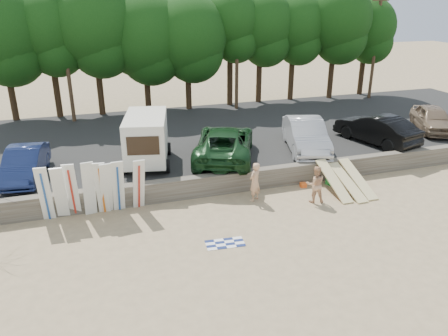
{
  "coord_description": "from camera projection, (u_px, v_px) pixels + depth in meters",
  "views": [
    {
      "loc": [
        -9.02,
        -15.33,
        8.98
      ],
      "look_at": [
        -3.17,
        3.0,
        1.28
      ],
      "focal_mm": 35.0,
      "sensor_mm": 36.0,
      "label": 1
    }
  ],
  "objects": [
    {
      "name": "surfboard_low_0",
      "position": [
        334.0,
        181.0,
        21.05
      ],
      "size": [
        0.56,
        2.81,
        1.19
      ],
      "primitive_type": "cube",
      "rotation": [
        0.38,
        0.0,
        0.0
      ],
      "color": "#D0BE83",
      "rests_on": "ground"
    },
    {
      "name": "seawall",
      "position": [
        284.0,
        175.0,
        21.91
      ],
      "size": [
        44.0,
        0.5,
        1.0
      ],
      "primitive_type": "cube",
      "color": "#6B6356",
      "rests_on": "ground"
    },
    {
      "name": "surfboard_upright_7",
      "position": [
        139.0,
        184.0,
        19.01
      ],
      "size": [
        0.58,
        0.85,
        2.51
      ],
      "primitive_type": "cube",
      "rotation": [
        0.29,
        0.0,
        0.11
      ],
      "color": "white",
      "rests_on": "ground"
    },
    {
      "name": "box_trailer",
      "position": [
        146.0,
        137.0,
        22.35
      ],
      "size": [
        2.97,
        4.37,
        2.57
      ],
      "rotation": [
        0.0,
        0.0,
        -0.22
      ],
      "color": "beige",
      "rests_on": "parking_lot"
    },
    {
      "name": "cooler",
      "position": [
        330.0,
        181.0,
        22.06
      ],
      "size": [
        0.47,
        0.43,
        0.32
      ],
      "primitive_type": "cube",
      "rotation": [
        0.0,
        0.0,
        0.42
      ],
      "color": "#268E31",
      "rests_on": "ground"
    },
    {
      "name": "surfboard_upright_5",
      "position": [
        106.0,
        188.0,
        18.62
      ],
      "size": [
        0.59,
        0.86,
        2.5
      ],
      "primitive_type": "cube",
      "rotation": [
        0.3,
        0.0,
        0.11
      ],
      "color": "white",
      "rests_on": "ground"
    },
    {
      "name": "surfboard_upright_6",
      "position": [
        118.0,
        186.0,
        18.79
      ],
      "size": [
        0.53,
        0.76,
        2.53
      ],
      "primitive_type": "cube",
      "rotation": [
        0.26,
        0.0,
        0.04
      ],
      "color": "white",
      "rests_on": "ground"
    },
    {
      "name": "car_2",
      "position": [
        306.0,
        135.0,
        24.48
      ],
      "size": [
        3.34,
        5.75,
        1.79
      ],
      "primitive_type": "imported",
      "rotation": [
        0.0,
        0.0,
        -0.28
      ],
      "color": "#A9A7AD",
      "rests_on": "parking_lot"
    },
    {
      "name": "surfboard_low_1",
      "position": [
        347.0,
        182.0,
        21.17
      ],
      "size": [
        0.56,
        2.88,
        0.97
      ],
      "primitive_type": "cube",
      "rotation": [
        0.31,
        0.0,
        0.0
      ],
      "color": "#D0BE83",
      "rests_on": "ground"
    },
    {
      "name": "gear_bag",
      "position": [
        303.0,
        185.0,
        21.75
      ],
      "size": [
        0.33,
        0.29,
        0.22
      ],
      "primitive_type": "cube",
      "rotation": [
        0.0,
        0.0,
        -0.13
      ],
      "color": "#F25B1C",
      "rests_on": "ground"
    },
    {
      "name": "ground",
      "position": [
        312.0,
        210.0,
        19.45
      ],
      "size": [
        120.0,
        120.0,
        0.0
      ],
      "primitive_type": "plane",
      "color": "tan",
      "rests_on": "ground"
    },
    {
      "name": "parking_lot",
      "position": [
        235.0,
        135.0,
        28.6
      ],
      "size": [
        44.0,
        14.5,
        0.7
      ],
      "primitive_type": "cube",
      "color": "#282828",
      "rests_on": "ground"
    },
    {
      "name": "beachgoer_b",
      "position": [
        315.0,
        184.0,
        19.92
      ],
      "size": [
        1.0,
        0.86,
        1.77
      ],
      "primitive_type": "imported",
      "rotation": [
        0.0,
        0.0,
        2.89
      ],
      "color": "tan",
      "rests_on": "ground"
    },
    {
      "name": "car_0",
      "position": [
        25.0,
        164.0,
        20.77
      ],
      "size": [
        2.1,
        4.7,
        1.5
      ],
      "primitive_type": "imported",
      "rotation": [
        0.0,
        0.0,
        -0.11
      ],
      "color": "#141E48",
      "rests_on": "parking_lot"
    },
    {
      "name": "car_1",
      "position": [
        225.0,
        143.0,
        23.27
      ],
      "size": [
        5.06,
        6.93,
        1.75
      ],
      "primitive_type": "imported",
      "rotation": [
        0.0,
        0.0,
        2.76
      ],
      "color": "#133618",
      "rests_on": "parking_lot"
    },
    {
      "name": "beachgoer_a",
      "position": [
        255.0,
        182.0,
        20.06
      ],
      "size": [
        0.81,
        0.74,
        1.86
      ],
      "primitive_type": "imported",
      "rotation": [
        0.0,
        0.0,
        3.71
      ],
      "color": "tan",
      "rests_on": "ground"
    },
    {
      "name": "treeline",
      "position": [
        184.0,
        27.0,
        31.91
      ],
      "size": [
        33.51,
        6.63,
        9.38
      ],
      "color": "#382616",
      "rests_on": "parking_lot"
    },
    {
      "name": "surfboard_low_2",
      "position": [
        358.0,
        179.0,
        21.4
      ],
      "size": [
        0.56,
        2.84,
        1.1
      ],
      "primitive_type": "cube",
      "rotation": [
        0.35,
        0.0,
        0.0
      ],
      "color": "#D0BE83",
      "rests_on": "ground"
    },
    {
      "name": "utility_poles",
      "position": [
        237.0,
        45.0,
        32.14
      ],
      "size": [
        25.8,
        0.26,
        9.0
      ],
      "color": "#473321",
      "rests_on": "parking_lot"
    },
    {
      "name": "beach_towel",
      "position": [
        225.0,
        243.0,
        16.86
      ],
      "size": [
        1.62,
        1.62,
        0.0
      ],
      "primitive_type": "plane",
      "rotation": [
        0.0,
        0.0,
        -0.08
      ],
      "color": "white",
      "rests_on": "ground"
    },
    {
      "name": "car_4",
      "position": [
        433.0,
        119.0,
        28.05
      ],
      "size": [
        3.68,
        5.06,
        1.6
      ],
      "primitive_type": "imported",
      "rotation": [
        0.0,
        0.0,
        -0.43
      ],
      "color": "#806851",
      "rests_on": "parking_lot"
    },
    {
      "name": "surfboard_upright_3",
      "position": [
        89.0,
        189.0,
        18.49
      ],
      "size": [
        0.56,
        0.57,
        2.57
      ],
      "primitive_type": "cube",
      "rotation": [
        0.18,
        0.0,
        0.13
      ],
      "color": "white",
      "rests_on": "ground"
    },
    {
      "name": "surfboard_upright_4",
      "position": [
        102.0,
        188.0,
        18.6
      ],
      "size": [
        0.58,
        0.74,
        2.54
      ],
      "primitive_type": "cube",
      "rotation": [
        0.24,
        0.0,
        -0.13
      ],
      "color": "white",
      "rests_on": "ground"
    },
    {
      "name": "surfboard_upright_0",
      "position": [
        45.0,
        194.0,
        18.03
      ],
      "size": [
        0.54,
        0.63,
        2.56
      ],
      "primitive_type": "cube",
      "rotation": [
        0.21,
        0.0,
        -0.06
      ],
      "color": "white",
      "rests_on": "ground"
    },
    {
      "name": "surfboard_upright_1",
      "position": [
        60.0,
        193.0,
        18.16
      ],
      "size": [
        0.52,
        0.78,
        2.52
      ],
      "primitive_type": "cube",
      "rotation": [
        0.27,
        0.0,
        -0.03
      ],
      "color": "white",
      "rests_on": "ground"
    },
    {
      "name": "car_3",
      "position": [
        376.0,
        129.0,
        25.73
      ],
      "size": [
        3.09,
        5.48,
        1.71
      ],
      "primitive_type": "imported",
      "rotation": [
        0.0,
        0.0,
        3.4
      ],
      "color": "black",
      "rests_on": "parking_lot"
    },
    {
      "name": "surfboard_upright_2",
      "position": [
        72.0,
        190.0,
        18.39
      ],
      "size": [
        0.56,
        0.66,
        2.55
      ],
      "primitive_type": "cube",
      "rotation": [
        0.22,
        0.0,
        -0.1
      ],
      "color": "white",
      "rests_on": "ground"
    }
  ]
}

